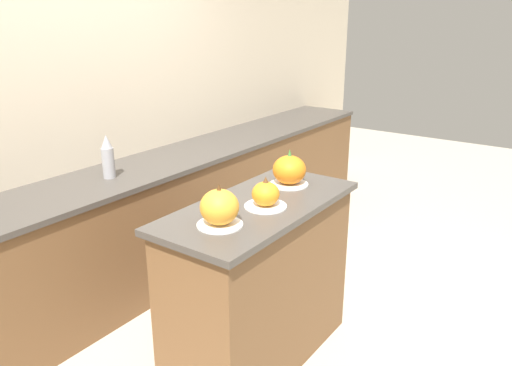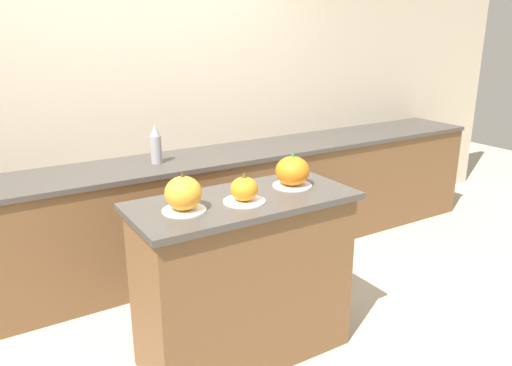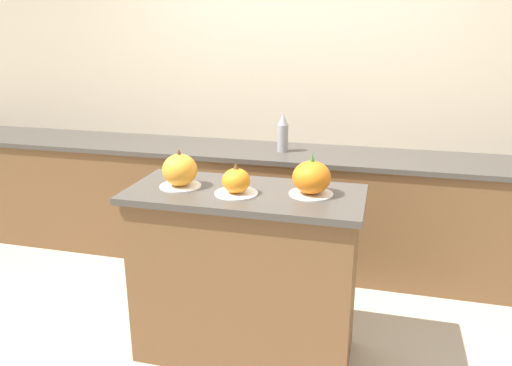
% 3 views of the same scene
% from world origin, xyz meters
% --- Properties ---
extents(ground_plane, '(12.00, 12.00, 0.00)m').
position_xyz_m(ground_plane, '(0.00, 0.00, 0.00)').
color(ground_plane, '#BCB29E').
extents(wall_back, '(8.00, 0.06, 2.50)m').
position_xyz_m(wall_back, '(0.00, 1.50, 1.25)').
color(wall_back, beige).
rests_on(wall_back, ground_plane).
extents(kitchen_island, '(1.21, 0.55, 0.96)m').
position_xyz_m(kitchen_island, '(0.00, 0.00, 0.48)').
color(kitchen_island, brown).
rests_on(kitchen_island, ground_plane).
extents(back_counter, '(6.00, 0.60, 0.89)m').
position_xyz_m(back_counter, '(0.00, 1.17, 0.44)').
color(back_counter, brown).
rests_on(back_counter, ground_plane).
extents(pumpkin_cake_left, '(0.22, 0.22, 0.20)m').
position_xyz_m(pumpkin_cake_left, '(-0.34, -0.01, 1.04)').
color(pumpkin_cake_left, white).
rests_on(pumpkin_cake_left, kitchen_island).
extents(pumpkin_cake_center, '(0.22, 0.22, 0.16)m').
position_xyz_m(pumpkin_cake_center, '(-0.03, -0.05, 1.02)').
color(pumpkin_cake_center, white).
rests_on(pumpkin_cake_center, kitchen_island).
extents(pumpkin_cake_right, '(0.22, 0.22, 0.21)m').
position_xyz_m(pumpkin_cake_right, '(0.34, 0.03, 1.04)').
color(pumpkin_cake_right, white).
rests_on(pumpkin_cake_right, kitchen_island).
extents(bottle_tall, '(0.08, 0.08, 0.28)m').
position_xyz_m(bottle_tall, '(-0.04, 1.16, 1.02)').
color(bottle_tall, '#99999E').
rests_on(bottle_tall, back_counter).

